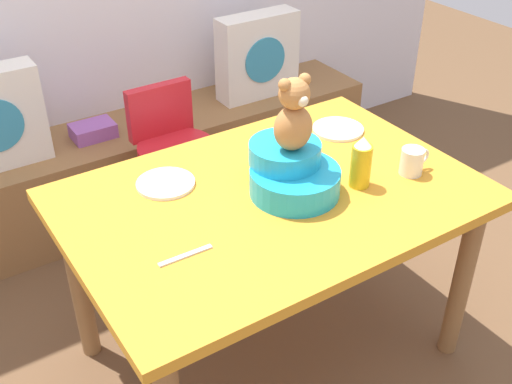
# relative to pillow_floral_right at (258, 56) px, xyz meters

# --- Properties ---
(ground_plane) EXTENTS (8.00, 8.00, 0.00)m
(ground_plane) POSITION_rel_pillow_floral_right_xyz_m (-0.72, -1.20, -0.68)
(ground_plane) COLOR brown
(window_bench) EXTENTS (2.60, 0.44, 0.46)m
(window_bench) POSITION_rel_pillow_floral_right_xyz_m (-0.72, 0.02, -0.45)
(window_bench) COLOR olive
(window_bench) RESTS_ON ground_plane
(pillow_floral_right) EXTENTS (0.44, 0.15, 0.44)m
(pillow_floral_right) POSITION_rel_pillow_floral_right_xyz_m (0.00, 0.00, 0.00)
(pillow_floral_right) COLOR white
(pillow_floral_right) RESTS_ON window_bench
(book_stack) EXTENTS (0.20, 0.14, 0.07)m
(book_stack) POSITION_rel_pillow_floral_right_xyz_m (-0.92, 0.02, -0.19)
(book_stack) COLOR #9856AE
(book_stack) RESTS_ON window_bench
(dining_table) EXTENTS (1.37, 0.94, 0.74)m
(dining_table) POSITION_rel_pillow_floral_right_xyz_m (-0.72, -1.20, -0.04)
(dining_table) COLOR orange
(dining_table) RESTS_ON ground_plane
(highchair) EXTENTS (0.34, 0.45, 0.79)m
(highchair) POSITION_rel_pillow_floral_right_xyz_m (-0.70, -0.42, -0.16)
(highchair) COLOR red
(highchair) RESTS_ON ground_plane
(infant_seat_teal) EXTENTS (0.30, 0.33, 0.16)m
(infant_seat_teal) POSITION_rel_pillow_floral_right_xyz_m (-0.66, -1.22, 0.13)
(infant_seat_teal) COLOR #1DA1CC
(infant_seat_teal) RESTS_ON dining_table
(teddy_bear) EXTENTS (0.13, 0.12, 0.25)m
(teddy_bear) POSITION_rel_pillow_floral_right_xyz_m (-0.66, -1.22, 0.34)
(teddy_bear) COLOR #B4763F
(teddy_bear) RESTS_ON infant_seat_teal
(ketchup_bottle) EXTENTS (0.07, 0.07, 0.18)m
(ketchup_bottle) POSITION_rel_pillow_floral_right_xyz_m (-0.45, -1.31, 0.15)
(ketchup_bottle) COLOR gold
(ketchup_bottle) RESTS_ON dining_table
(coffee_mug) EXTENTS (0.12, 0.08, 0.09)m
(coffee_mug) POSITION_rel_pillow_floral_right_xyz_m (-0.24, -1.35, 0.11)
(coffee_mug) COLOR silver
(coffee_mug) RESTS_ON dining_table
(dinner_plate_near) EXTENTS (0.20, 0.20, 0.01)m
(dinner_plate_near) POSITION_rel_pillow_floral_right_xyz_m (-1.00, -0.96, 0.07)
(dinner_plate_near) COLOR white
(dinner_plate_near) RESTS_ON dining_table
(dinner_plate_far) EXTENTS (0.20, 0.20, 0.01)m
(dinner_plate_far) POSITION_rel_pillow_floral_right_xyz_m (-0.25, -0.97, 0.07)
(dinner_plate_far) COLOR white
(dinner_plate_far) RESTS_ON dining_table
(cell_phone) EXTENTS (0.13, 0.16, 0.01)m
(cell_phone) POSITION_rel_pillow_floral_right_xyz_m (-0.58, -0.95, 0.06)
(cell_phone) COLOR black
(cell_phone) RESTS_ON dining_table
(table_fork) EXTENTS (0.17, 0.02, 0.01)m
(table_fork) POSITION_rel_pillow_floral_right_xyz_m (-1.12, -1.33, 0.06)
(table_fork) COLOR silver
(table_fork) RESTS_ON dining_table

